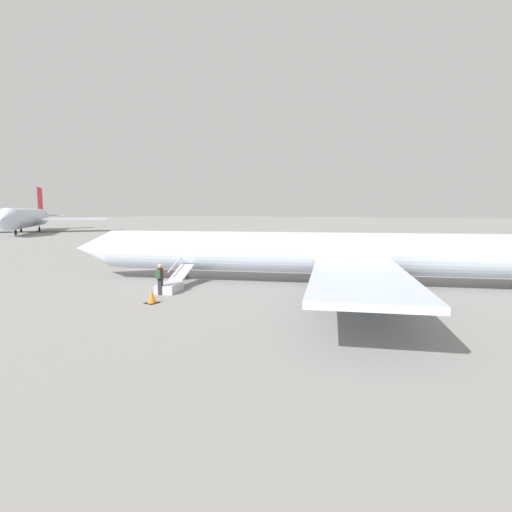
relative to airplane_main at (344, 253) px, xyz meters
name	(u,v)px	position (x,y,z in m)	size (l,w,h in m)	color
ground_plane	(327,284)	(0.94, 0.40, -2.04)	(600.00, 600.00, 0.00)	gray
airplane_main	(344,253)	(0.00, 0.00, 0.00)	(34.28, 27.15, 6.86)	silver
airplane_far_center	(27,218)	(83.36, -21.95, 1.23)	(39.21, 31.85, 10.97)	silver
boarding_stairs	(172,284)	(7.67, 7.47, -1.67)	(2.53, 4.09, 1.70)	#B2B2B7
passenger	(160,277)	(7.33, 8.70, -1.04)	(0.45, 0.57, 1.74)	#23232D
traffic_cone_near_stairs	(152,297)	(6.14, 10.38, -1.74)	(0.60, 0.60, 0.66)	black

